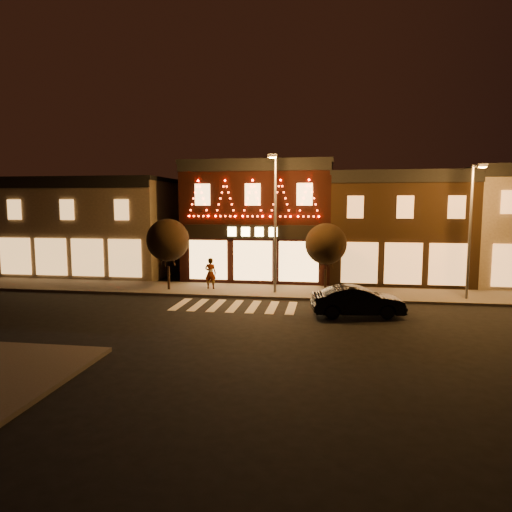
# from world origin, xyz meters

# --- Properties ---
(ground) EXTENTS (120.00, 120.00, 0.00)m
(ground) POSITION_xyz_m (0.00, 0.00, 0.00)
(ground) COLOR black
(ground) RESTS_ON ground
(sidewalk_far) EXTENTS (44.00, 4.00, 0.15)m
(sidewalk_far) POSITION_xyz_m (2.00, 8.00, 0.07)
(sidewalk_far) COLOR #47423D
(sidewalk_far) RESTS_ON ground
(building_left) EXTENTS (12.20, 8.28, 7.30)m
(building_left) POSITION_xyz_m (-13.00, 13.99, 3.66)
(building_left) COLOR brown
(building_left) RESTS_ON ground
(building_pulp) EXTENTS (10.20, 8.34, 8.30)m
(building_pulp) POSITION_xyz_m (0.00, 13.98, 4.16)
(building_pulp) COLOR black
(building_pulp) RESTS_ON ground
(building_right_a) EXTENTS (9.20, 8.28, 7.50)m
(building_right_a) POSITION_xyz_m (9.50, 13.99, 3.76)
(building_right_a) COLOR #342212
(building_right_a) RESTS_ON ground
(streetlamp_mid) EXTENTS (0.50, 1.83, 8.01)m
(streetlamp_mid) POSITION_xyz_m (1.76, 7.11, 4.85)
(streetlamp_mid) COLOR #59595E
(streetlamp_mid) RESTS_ON sidewalk_far
(streetlamp_right) EXTENTS (0.46, 1.67, 7.34)m
(streetlamp_right) POSITION_xyz_m (12.52, 6.97, 4.46)
(streetlamp_right) COLOR #59595E
(streetlamp_right) RESTS_ON sidewalk_far
(tree_left) EXTENTS (2.61, 2.61, 4.36)m
(tree_left) POSITION_xyz_m (-4.84, 7.34, 3.20)
(tree_left) COLOR black
(tree_left) RESTS_ON sidewalk_far
(tree_right) EXTENTS (2.46, 2.46, 4.11)m
(tree_right) POSITION_xyz_m (4.73, 8.02, 3.03)
(tree_right) COLOR black
(tree_right) RESTS_ON sidewalk_far
(dark_sedan) EXTENTS (4.59, 2.21, 1.45)m
(dark_sedan) POSITION_xyz_m (6.28, 2.84, 0.72)
(dark_sedan) COLOR black
(dark_sedan) RESTS_ON ground
(pedestrian) EXTENTS (0.71, 0.46, 1.93)m
(pedestrian) POSITION_xyz_m (-2.33, 7.94, 1.12)
(pedestrian) COLOR gray
(pedestrian) RESTS_ON sidewalk_far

